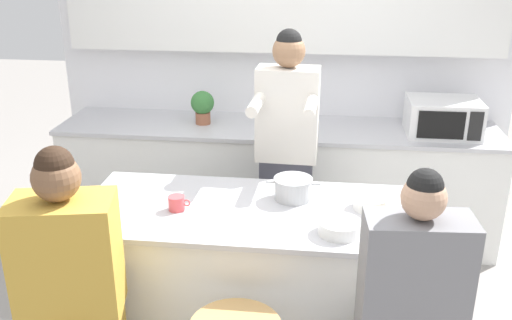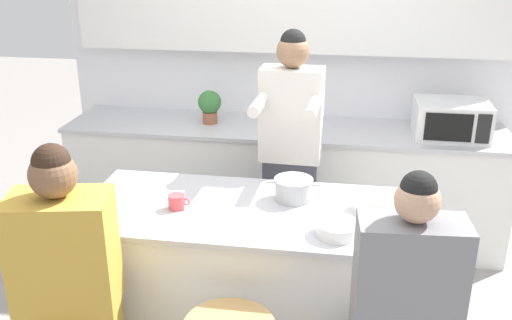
# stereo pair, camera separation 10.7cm
# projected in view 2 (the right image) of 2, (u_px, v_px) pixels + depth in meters

# --- Properties ---
(wall_back) EXTENTS (3.65, 0.22, 2.70)m
(wall_back) POSITION_uv_depth(u_px,v_px,m) (290.00, 38.00, 4.48)
(wall_back) COLOR white
(wall_back) RESTS_ON ground_plane
(back_counter) EXTENTS (3.39, 0.69, 0.92)m
(back_counter) POSITION_uv_depth(u_px,v_px,m) (283.00, 181.00, 4.57)
(back_counter) COLOR white
(back_counter) RESTS_ON ground_plane
(kitchen_island) EXTENTS (1.88, 0.82, 0.92)m
(kitchen_island) POSITION_uv_depth(u_px,v_px,m) (254.00, 280.00, 3.24)
(kitchen_island) COLOR black
(kitchen_island) RESTS_ON ground_plane
(person_cooking) EXTENTS (0.41, 0.56, 1.77)m
(person_cooking) POSITION_uv_depth(u_px,v_px,m) (290.00, 164.00, 3.75)
(person_cooking) COLOR #383842
(person_cooking) RESTS_ON ground_plane
(person_wrapped_blanket) EXTENTS (0.50, 0.37, 1.48)m
(person_wrapped_blanket) POSITION_uv_depth(u_px,v_px,m) (71.00, 300.00, 2.65)
(person_wrapped_blanket) COLOR gold
(person_wrapped_blanket) RESTS_ON ground_plane
(cooking_pot) EXTENTS (0.30, 0.22, 0.12)m
(cooking_pot) POSITION_uv_depth(u_px,v_px,m) (293.00, 189.00, 3.16)
(cooking_pot) COLOR #B7BABC
(cooking_pot) RESTS_ON kitchen_island
(fruit_bowl) EXTENTS (0.19, 0.19, 0.07)m
(fruit_bowl) POSITION_uv_depth(u_px,v_px,m) (371.00, 204.00, 3.04)
(fruit_bowl) COLOR white
(fruit_bowl) RESTS_ON kitchen_island
(mixing_bowl_steel) EXTENTS (0.21, 0.21, 0.07)m
(mixing_bowl_steel) POSITION_uv_depth(u_px,v_px,m) (337.00, 229.00, 2.79)
(mixing_bowl_steel) COLOR white
(mixing_bowl_steel) RESTS_ON kitchen_island
(coffee_cup_near) EXTENTS (0.10, 0.07, 0.10)m
(coffee_cup_near) POSITION_uv_depth(u_px,v_px,m) (384.00, 222.00, 2.82)
(coffee_cup_near) COLOR orange
(coffee_cup_near) RESTS_ON kitchen_island
(coffee_cup_far) EXTENTS (0.12, 0.09, 0.08)m
(coffee_cup_far) POSITION_uv_depth(u_px,v_px,m) (176.00, 202.00, 3.06)
(coffee_cup_far) COLOR #DB4C51
(coffee_cup_far) RESTS_ON kitchen_island
(banana_bunch) EXTENTS (0.16, 0.12, 0.05)m
(banana_bunch) POSITION_uv_depth(u_px,v_px,m) (412.00, 219.00, 2.90)
(banana_bunch) COLOR yellow
(banana_bunch) RESTS_ON kitchen_island
(microwave) EXTENTS (0.52, 0.41, 0.26)m
(microwave) POSITION_uv_depth(u_px,v_px,m) (451.00, 119.00, 4.13)
(microwave) COLOR white
(microwave) RESTS_ON back_counter
(potted_plant) EXTENTS (0.18, 0.18, 0.26)m
(potted_plant) POSITION_uv_depth(u_px,v_px,m) (210.00, 105.00, 4.43)
(potted_plant) COLOR #93563D
(potted_plant) RESTS_ON back_counter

